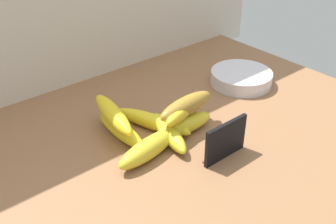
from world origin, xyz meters
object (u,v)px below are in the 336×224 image
banana_1 (148,148)px  banana_2 (169,132)px  banana_0 (121,130)px  banana_3 (184,125)px  banana_4 (152,121)px  fruit_bowl (241,78)px  banana_5 (113,114)px  banana_6 (185,108)px  chalkboard_sign (225,142)px  banana_7 (186,106)px

banana_1 → banana_2: (7.17, 2.11, -0.28)cm
banana_0 → banana_3: (11.75, -7.88, 0.23)cm
banana_2 → banana_3: banana_3 is taller
banana_3 → banana_1: bearing=-170.8°
banana_4 → banana_0: bearing=166.3°
fruit_bowl → banana_5: size_ratio=0.93×
banana_0 → fruit_bowl: bearing=-0.0°
banana_3 → banana_4: bearing=125.1°
fruit_bowl → banana_2: size_ratio=1.04×
banana_4 → banana_5: 9.70cm
banana_2 → banana_4: 5.79cm
banana_2 → banana_1: bearing=-163.6°
banana_0 → banana_6: banana_6 is taller
chalkboard_sign → fruit_bowl: bearing=35.6°
banana_1 → banana_7: size_ratio=1.05×
chalkboard_sign → banana_5: (-13.24, 21.08, 1.78)cm
banana_6 → banana_4: bearing=134.0°
banana_4 → banana_7: bearing=-43.7°
banana_7 → banana_0: bearing=151.4°
banana_0 → banana_1: bearing=-88.2°
fruit_bowl → banana_4: bearing=-176.8°
banana_2 → banana_5: (-8.31, 8.99, 3.74)cm
banana_1 → banana_5: bearing=95.9°
chalkboard_sign → banana_3: 11.97cm
chalkboard_sign → fruit_bowl: (27.52, 19.68, -2.03)cm
fruit_bowl → banana_7: banana_7 is taller
banana_1 → banana_7: 13.61cm
banana_1 → banana_7: bearing=11.7°
banana_3 → banana_6: banana_6 is taller
banana_7 → chalkboard_sign: bearing=-92.7°
banana_0 → banana_4: bearing=-13.7°
banana_1 → banana_2: 7.48cm
chalkboard_sign → banana_3: size_ratio=0.73×
chalkboard_sign → banana_7: size_ratio=0.70×
banana_4 → chalkboard_sign: bearing=-74.6°
fruit_bowl → banana_3: bearing=-164.4°
banana_1 → banana_0: bearing=91.8°
fruit_bowl → banana_2: (-32.44, -7.59, 0.07)cm
fruit_bowl → banana_5: bearing=178.0°
banana_7 → banana_5: bearing=148.5°
banana_3 → banana_5: 16.02cm
banana_2 → chalkboard_sign: bearing=-67.8°
chalkboard_sign → banana_1: bearing=140.5°
fruit_bowl → banana_1: bearing=-166.2°
banana_5 → banana_1: bearing=-84.1°
banana_5 → banana_7: bearing=-31.5°
banana_0 → banana_2: 10.67cm
banana_0 → banana_7: bearing=-28.6°
banana_1 → banana_3: 11.59cm
fruit_bowl → banana_4: same height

